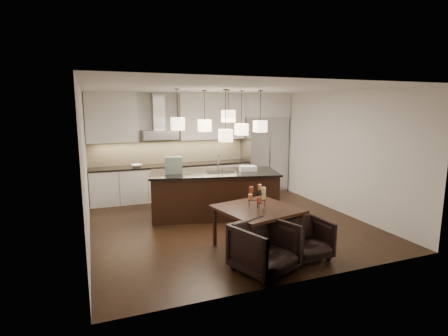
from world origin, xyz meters
name	(u,v)px	position (x,y,z in m)	size (l,w,h in m)	color
floor	(227,223)	(0.00, 0.00, -0.01)	(5.50, 5.50, 0.02)	black
ceiling	(228,88)	(0.00, 0.00, 2.81)	(5.50, 5.50, 0.02)	white
wall_back	(191,144)	(0.00, 2.76, 1.40)	(5.50, 0.02, 2.80)	silver
wall_front	(303,185)	(0.00, -2.76, 1.40)	(5.50, 0.02, 2.80)	silver
wall_left	(84,166)	(-2.76, 0.00, 1.40)	(0.02, 5.50, 2.80)	silver
wall_right	(337,152)	(2.76, 0.00, 1.40)	(0.02, 5.50, 2.80)	silver
refrigerator	(264,154)	(2.10, 2.38, 1.07)	(1.20, 0.72, 2.15)	#B7B7BA
fridge_panel	(265,105)	(2.10, 2.38, 2.47)	(1.26, 0.72, 0.65)	silver
lower_cabinets	(173,182)	(-0.62, 2.43, 0.44)	(4.21, 0.62, 0.88)	silver
countertop	(172,165)	(-0.62, 2.43, 0.90)	(4.21, 0.66, 0.04)	black
backsplash	(169,151)	(-0.62, 2.73, 1.24)	(4.21, 0.02, 0.63)	tan
upper_cab_left	(111,117)	(-2.10, 2.57, 2.17)	(1.25, 0.35, 1.25)	silver
upper_cab_right	(212,116)	(0.55, 2.57, 2.17)	(1.86, 0.35, 1.25)	silver
hood_canopy	(160,135)	(-0.93, 2.48, 1.72)	(0.90, 0.52, 0.24)	#B7B7BA
hood_chimney	(158,111)	(-0.93, 2.59, 2.32)	(0.30, 0.28, 0.96)	#B7B7BA
fruit_bowl	(137,166)	(-1.56, 2.38, 0.95)	(0.26, 0.26, 0.06)	silver
island_body	(214,195)	(-0.09, 0.58, 0.48)	(2.73, 1.09, 0.96)	black
island_top	(214,173)	(-0.09, 0.58, 0.98)	(2.82, 1.18, 0.04)	black
faucet	(218,162)	(0.04, 0.66, 1.21)	(0.11, 0.26, 0.41)	silver
tote_bag	(174,165)	(-0.97, 0.71, 1.19)	(0.37, 0.20, 0.37)	#1D472A
food_container	(248,168)	(0.68, 0.45, 1.06)	(0.37, 0.26, 0.11)	silver
dining_table	(257,228)	(-0.03, -1.47, 0.37)	(1.23, 1.23, 0.74)	black
candelabra	(258,196)	(-0.03, -1.47, 0.95)	(0.35, 0.35, 0.43)	black
candle_a	(264,197)	(0.11, -1.44, 0.91)	(0.07, 0.07, 0.10)	#E5DB8C
candle_b	(250,197)	(-0.12, -1.37, 0.91)	(0.07, 0.07, 0.10)	#E58747
candle_c	(259,200)	(-0.07, -1.60, 0.91)	(0.07, 0.07, 0.10)	#923720
candle_d	(259,187)	(0.06, -1.36, 1.07)	(0.07, 0.07, 0.10)	#E58747
candle_e	(251,190)	(-0.16, -1.48, 1.07)	(0.07, 0.07, 0.10)	#923720
candle_f	(264,190)	(0.02, -1.59, 1.07)	(0.07, 0.07, 0.10)	#E5DB8C
armchair_left	(264,248)	(-0.32, -2.29, 0.38)	(0.80, 0.83, 0.75)	black
armchair_right	(306,239)	(0.54, -2.10, 0.32)	(0.69, 0.71, 0.64)	black
pendant_a	(178,124)	(-0.94, 0.41, 2.09)	(0.24, 0.24, 0.26)	beige
pendant_b	(205,126)	(-0.25, 0.75, 2.03)	(0.24, 0.24, 0.26)	beige
pendant_c	(228,116)	(0.20, 0.47, 2.24)	(0.24, 0.24, 0.26)	beige
pendant_d	(241,129)	(0.59, 0.62, 1.93)	(0.24, 0.24, 0.26)	beige
pendant_e	(260,126)	(0.96, 0.44, 2.00)	(0.24, 0.24, 0.26)	beige
pendant_f	(226,136)	(0.03, 0.19, 1.84)	(0.24, 0.24, 0.26)	beige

